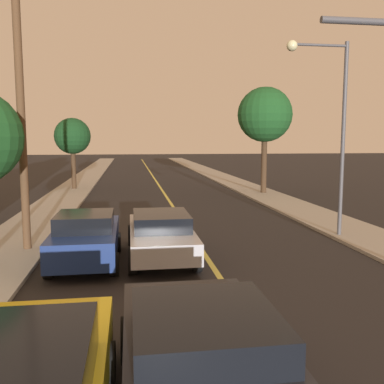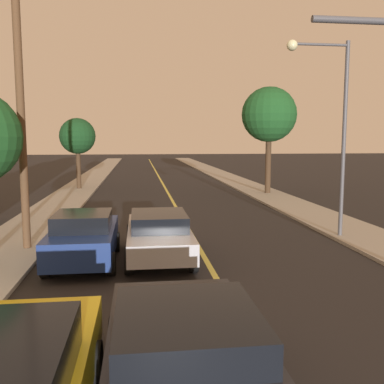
% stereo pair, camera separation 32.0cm
% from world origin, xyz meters
% --- Properties ---
extents(road_surface, '(9.57, 80.00, 0.01)m').
position_xyz_m(road_surface, '(0.00, 36.00, 0.01)').
color(road_surface, black).
rests_on(road_surface, ground).
extents(sidewalk_left, '(2.50, 80.00, 0.12)m').
position_xyz_m(sidewalk_left, '(-6.03, 36.00, 0.06)').
color(sidewalk_left, '#9E998E').
rests_on(sidewalk_left, ground).
extents(sidewalk_right, '(2.50, 80.00, 0.12)m').
position_xyz_m(sidewalk_right, '(6.03, 36.00, 0.06)').
color(sidewalk_right, '#9E998E').
rests_on(sidewalk_right, ground).
extents(car_near_lane_front, '(2.11, 4.32, 1.41)m').
position_xyz_m(car_near_lane_front, '(-1.34, 3.66, 0.76)').
color(car_near_lane_front, black).
rests_on(car_near_lane_front, ground).
extents(car_near_lane_second, '(1.90, 4.51, 1.38)m').
position_xyz_m(car_near_lane_second, '(-1.34, 10.81, 0.75)').
color(car_near_lane_second, '#A5A8B2').
rests_on(car_near_lane_second, ground).
extents(car_outer_lane_second, '(1.85, 3.84, 1.47)m').
position_xyz_m(car_outer_lane_second, '(-3.44, 10.57, 0.75)').
color(car_outer_lane_second, navy).
rests_on(car_outer_lane_second, ground).
extents(streetlamp_right, '(2.19, 0.36, 6.63)m').
position_xyz_m(streetlamp_right, '(4.58, 12.61, 4.45)').
color(streetlamp_right, '#47474C').
rests_on(streetlamp_right, ground).
extents(utility_pole_left, '(1.60, 0.24, 8.74)m').
position_xyz_m(utility_pole_left, '(-5.38, 12.17, 4.65)').
color(utility_pole_left, '#513823').
rests_on(utility_pole_left, ground).
extents(tree_left_far, '(2.44, 2.44, 4.80)m').
position_xyz_m(tree_left_far, '(-5.98, 28.68, 3.66)').
color(tree_left_far, '#3D2B1C').
rests_on(tree_left_far, ground).
extents(tree_right_near, '(3.40, 3.40, 6.59)m').
position_xyz_m(tree_right_near, '(6.21, 24.64, 4.98)').
color(tree_right_near, '#3D2B1C').
rests_on(tree_right_near, ground).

